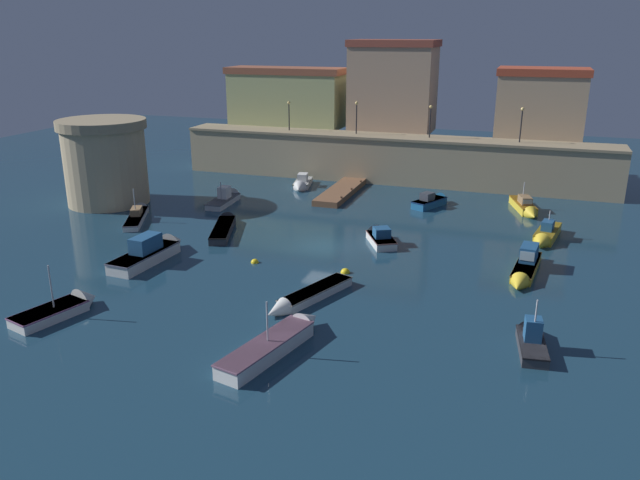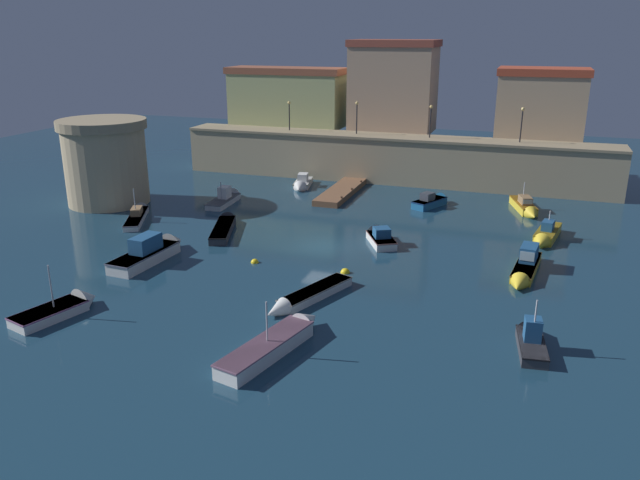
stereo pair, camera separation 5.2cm
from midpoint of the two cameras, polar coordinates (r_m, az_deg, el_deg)
The scene contains 25 objects.
ground_plane at distance 44.85m, azimuth 0.25°, elevation -0.59°, with size 118.62×118.62×0.00m, color #19384C.
quay_wall at distance 64.42m, azimuth 6.45°, elevation 7.37°, with size 43.68×3.97×4.70m.
old_town_backdrop at distance 68.02m, azimuth 6.89°, elevation 13.05°, with size 37.53×5.94×9.36m.
fortress_tower at distance 58.58m, azimuth -18.92°, elevation 6.80°, with size 7.59×7.59×7.44m.
pier_dock at distance 59.26m, azimuth 1.95°, elevation 4.43°, with size 2.34×9.85×0.70m.
quay_lamp_0 at distance 66.92m, azimuth -2.80°, elevation 11.68°, with size 0.32×0.32×3.01m.
quay_lamp_1 at distance 64.58m, azimuth 3.40°, elevation 11.54°, with size 0.32×0.32×3.24m.
quay_lamp_2 at distance 63.02m, azimuth 10.07°, elevation 11.07°, with size 0.32×0.32×3.15m.
quay_lamp_3 at distance 62.28m, azimuth 17.94°, elevation 10.44°, with size 0.32×0.32×3.26m.
moored_boat_0 at distance 56.24m, azimuth 10.29°, elevation 3.54°, with size 3.15×4.68×1.60m.
moored_boat_1 at distance 32.66m, azimuth 18.65°, elevation -8.43°, with size 1.70×4.54×3.05m.
moored_boat_2 at distance 48.82m, azimuth 19.89°, elevation 0.42°, with size 2.25×5.65×2.36m.
moored_boat_3 at distance 30.79m, azimuth -3.82°, elevation -9.13°, with size 3.10×7.51×3.07m.
moored_boat_4 at distance 45.97m, azimuth 5.44°, elevation 0.34°, with size 3.28×4.45×1.68m.
moored_boat_5 at distance 61.84m, azimuth -1.63°, elevation 5.13°, with size 2.35×5.05×1.69m.
moored_boat_6 at distance 37.13m, azimuth -22.23°, elevation -5.71°, with size 2.87×5.14×3.46m.
moored_boat_7 at distance 35.71m, azimuth -1.43°, elevation -5.27°, with size 3.51×6.79×1.13m.
moored_boat_8 at distance 43.78m, azimuth -14.92°, elevation -0.93°, with size 2.19×7.10×2.29m.
moored_boat_9 at distance 53.92m, azimuth -16.18°, elevation 2.31°, with size 4.26×7.15×3.04m.
moored_boat_10 at distance 56.08m, azimuth 18.25°, elevation 2.86°, with size 2.85×6.03×2.59m.
moored_boat_11 at distance 49.17m, azimuth -8.64°, elevation 1.31°, with size 3.61×7.31×1.20m.
moored_boat_12 at distance 57.22m, azimuth -8.38°, elevation 3.85°, with size 1.83×5.99×2.56m.
moored_boat_13 at distance 41.60m, azimuth 18.20°, elevation -2.44°, with size 1.97×6.75×1.87m.
mooring_buoy_0 at distance 41.98m, azimuth -5.93°, elevation -2.06°, with size 0.52×0.52×0.52m, color yellow.
mooring_buoy_1 at distance 40.06m, azimuth 2.34°, elevation -3.00°, with size 0.60×0.60×0.60m, color yellow.
Camera 2 is at (13.53, -40.16, 14.69)m, focal length 35.15 mm.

